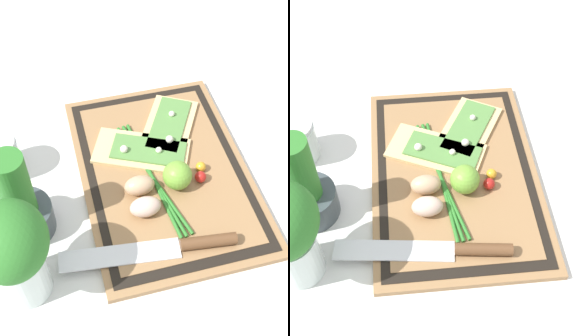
% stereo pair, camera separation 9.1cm
% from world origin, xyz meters
% --- Properties ---
extents(ground_plane, '(6.00, 6.00, 0.00)m').
position_xyz_m(ground_plane, '(0.00, 0.00, 0.00)').
color(ground_plane, silver).
extents(cutting_board, '(0.48, 0.33, 0.02)m').
position_xyz_m(cutting_board, '(0.00, 0.00, 0.01)').
color(cutting_board, '#997047').
rests_on(cutting_board, ground_plane).
extents(pizza_slice_near, '(0.22, 0.18, 0.02)m').
position_xyz_m(pizza_slice_near, '(0.10, -0.04, 0.02)').
color(pizza_slice_near, '#DBBC7F').
rests_on(pizza_slice_near, cutting_board).
extents(pizza_slice_far, '(0.17, 0.21, 0.02)m').
position_xyz_m(pizza_slice_far, '(0.05, 0.03, 0.02)').
color(pizza_slice_far, '#DBBC7F').
rests_on(pizza_slice_far, cutting_board).
extents(knife, '(0.07, 0.31, 0.02)m').
position_xyz_m(knife, '(-0.18, 0.03, 0.02)').
color(knife, silver).
rests_on(knife, cutting_board).
extents(egg_brown, '(0.04, 0.06, 0.04)m').
position_xyz_m(egg_brown, '(-0.04, 0.06, 0.03)').
color(egg_brown, tan).
rests_on(egg_brown, cutting_board).
extents(egg_pink, '(0.04, 0.06, 0.04)m').
position_xyz_m(egg_pink, '(-0.09, 0.06, 0.03)').
color(egg_pink, beige).
rests_on(egg_pink, cutting_board).
extents(lime, '(0.06, 0.06, 0.06)m').
position_xyz_m(lime, '(-0.04, -0.01, 0.04)').
color(lime, '#70A838').
rests_on(lime, cutting_board).
extents(cherry_tomato_red, '(0.02, 0.02, 0.02)m').
position_xyz_m(cherry_tomato_red, '(-0.04, -0.06, 0.03)').
color(cherry_tomato_red, red).
rests_on(cherry_tomato_red, cutting_board).
extents(cherry_tomato_yellow, '(0.02, 0.02, 0.02)m').
position_xyz_m(cherry_tomato_yellow, '(-0.02, -0.07, 0.03)').
color(cherry_tomato_yellow, gold).
rests_on(cherry_tomato_yellow, cutting_board).
extents(scallion_bunch, '(0.30, 0.08, 0.01)m').
position_xyz_m(scallion_bunch, '(-0.01, 0.03, 0.02)').
color(scallion_bunch, '#2D7528').
rests_on(scallion_bunch, cutting_board).
extents(herb_pot, '(0.10, 0.10, 0.19)m').
position_xyz_m(herb_pot, '(-0.06, 0.28, 0.07)').
color(herb_pot, '#3D474C').
rests_on(herb_pot, ground_plane).
extents(herb_glass, '(0.13, 0.12, 0.21)m').
position_xyz_m(herb_glass, '(-0.18, 0.29, 0.12)').
color(herb_glass, silver).
rests_on(herb_glass, ground_plane).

